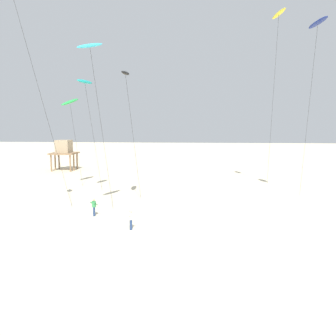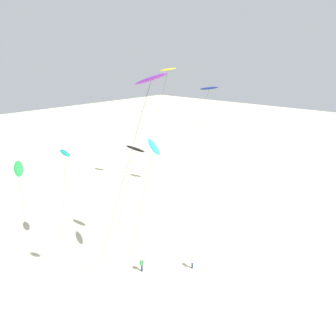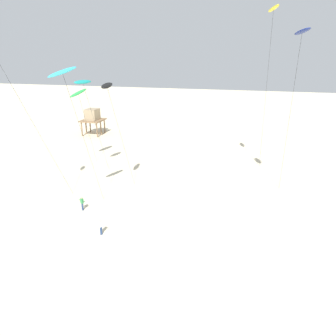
{
  "view_description": "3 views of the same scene",
  "coord_description": "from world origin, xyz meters",
  "px_view_note": "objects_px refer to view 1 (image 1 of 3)",
  "views": [
    {
      "loc": [
        3.14,
        -26.66,
        8.89
      ],
      "look_at": [
        0.48,
        5.69,
        4.76
      ],
      "focal_mm": 38.54,
      "sensor_mm": 36.0,
      "label": 1
    },
    {
      "loc": [
        -25.26,
        -14.46,
        23.17
      ],
      "look_at": [
        2.26,
        9.93,
        9.48
      ],
      "focal_mm": 31.03,
      "sensor_mm": 36.0,
      "label": 2
    },
    {
      "loc": [
        10.72,
        -21.93,
        17.14
      ],
      "look_at": [
        3.05,
        7.95,
        5.44
      ],
      "focal_mm": 32.97,
      "sensor_mm": 36.0,
      "label": 3
    }
  ],
  "objects_px": {
    "kite_green": "(70,102)",
    "kite_black": "(125,74)",
    "kite_yellow": "(279,16)",
    "kite_flyer_middle": "(131,219)",
    "kite_navy": "(318,24)",
    "kite_flyer_nearest": "(94,207)",
    "kite_cyan": "(90,47)",
    "kite_teal": "(85,82)",
    "stilt_house": "(64,149)"
  },
  "relations": [
    {
      "from": "kite_green",
      "to": "kite_black",
      "type": "height_order",
      "value": "kite_black"
    },
    {
      "from": "kite_yellow",
      "to": "kite_flyer_middle",
      "type": "bearing_deg",
      "value": -131.05
    },
    {
      "from": "kite_navy",
      "to": "kite_flyer_nearest",
      "type": "bearing_deg",
      "value": -163.46
    },
    {
      "from": "kite_black",
      "to": "kite_flyer_nearest",
      "type": "bearing_deg",
      "value": -128.72
    },
    {
      "from": "kite_green",
      "to": "kite_flyer_middle",
      "type": "distance_m",
      "value": 22.89
    },
    {
      "from": "kite_cyan",
      "to": "kite_yellow",
      "type": "bearing_deg",
      "value": 38.35
    },
    {
      "from": "kite_cyan",
      "to": "kite_flyer_nearest",
      "type": "xyz_separation_m",
      "value": [
        -0.55,
        1.73,
        -14.37
      ]
    },
    {
      "from": "kite_teal",
      "to": "kite_flyer_middle",
      "type": "xyz_separation_m",
      "value": [
        7.51,
        -12.52,
        -12.55
      ]
    },
    {
      "from": "kite_green",
      "to": "kite_navy",
      "type": "height_order",
      "value": "kite_navy"
    },
    {
      "from": "kite_navy",
      "to": "kite_flyer_middle",
      "type": "relative_size",
      "value": 11.6
    },
    {
      "from": "kite_yellow",
      "to": "kite_teal",
      "type": "xyz_separation_m",
      "value": [
        -22.47,
        -4.66,
        -8.09
      ]
    },
    {
      "from": "kite_cyan",
      "to": "kite_teal",
      "type": "height_order",
      "value": "kite_cyan"
    },
    {
      "from": "kite_green",
      "to": "kite_cyan",
      "type": "bearing_deg",
      "value": -63.89
    },
    {
      "from": "kite_teal",
      "to": "kite_flyer_middle",
      "type": "relative_size",
      "value": 8.28
    },
    {
      "from": "kite_black",
      "to": "kite_navy",
      "type": "relative_size",
      "value": 0.73
    },
    {
      "from": "kite_flyer_nearest",
      "to": "stilt_house",
      "type": "distance_m",
      "value": 35.29
    },
    {
      "from": "kite_flyer_nearest",
      "to": "kite_cyan",
      "type": "bearing_deg",
      "value": -72.47
    },
    {
      "from": "kite_black",
      "to": "kite_flyer_middle",
      "type": "relative_size",
      "value": 8.45
    },
    {
      "from": "kite_flyer_middle",
      "to": "kite_navy",
      "type": "bearing_deg",
      "value": 31.14
    },
    {
      "from": "kite_black",
      "to": "kite_teal",
      "type": "distance_m",
      "value": 7.78
    },
    {
      "from": "kite_flyer_middle",
      "to": "kite_black",
      "type": "bearing_deg",
      "value": 103.38
    },
    {
      "from": "kite_teal",
      "to": "kite_flyer_nearest",
      "type": "relative_size",
      "value": 8.28
    },
    {
      "from": "kite_teal",
      "to": "kite_cyan",
      "type": "bearing_deg",
      "value": -69.74
    },
    {
      "from": "kite_teal",
      "to": "stilt_house",
      "type": "distance_m",
      "value": 27.83
    },
    {
      "from": "kite_navy",
      "to": "kite_flyer_nearest",
      "type": "relative_size",
      "value": 11.6
    },
    {
      "from": "stilt_house",
      "to": "kite_green",
      "type": "bearing_deg",
      "value": -66.5
    },
    {
      "from": "kite_green",
      "to": "kite_yellow",
      "type": "bearing_deg",
      "value": 0.2
    },
    {
      "from": "kite_black",
      "to": "kite_navy",
      "type": "distance_m",
      "value": 20.2
    },
    {
      "from": "kite_flyer_nearest",
      "to": "kite_flyer_middle",
      "type": "distance_m",
      "value": 5.95
    },
    {
      "from": "kite_cyan",
      "to": "kite_flyer_middle",
      "type": "xyz_separation_m",
      "value": [
        3.77,
        -2.36,
        -14.37
      ]
    },
    {
      "from": "kite_flyer_nearest",
      "to": "stilt_house",
      "type": "relative_size",
      "value": 0.3
    },
    {
      "from": "kite_flyer_middle",
      "to": "kite_cyan",
      "type": "bearing_deg",
      "value": 147.89
    },
    {
      "from": "kite_green",
      "to": "kite_flyer_nearest",
      "type": "xyz_separation_m",
      "value": [
        6.67,
        -12.99,
        -10.55
      ]
    },
    {
      "from": "kite_navy",
      "to": "stilt_house",
      "type": "xyz_separation_m",
      "value": [
        -36.69,
        25.37,
        -14.83
      ]
    },
    {
      "from": "kite_yellow",
      "to": "kite_flyer_middle",
      "type": "distance_m",
      "value": 30.73
    },
    {
      "from": "kite_green",
      "to": "kite_black",
      "type": "relative_size",
      "value": 0.86
    },
    {
      "from": "kite_black",
      "to": "kite_flyer_middle",
      "type": "height_order",
      "value": "kite_black"
    },
    {
      "from": "kite_cyan",
      "to": "stilt_house",
      "type": "bearing_deg",
      "value": 114.66
    },
    {
      "from": "kite_yellow",
      "to": "kite_flyer_middle",
      "type": "height_order",
      "value": "kite_yellow"
    },
    {
      "from": "kite_teal",
      "to": "kite_navy",
      "type": "bearing_deg",
      "value": -4.43
    },
    {
      "from": "kite_black",
      "to": "kite_yellow",
      "type": "bearing_deg",
      "value": 30.58
    },
    {
      "from": "kite_black",
      "to": "kite_cyan",
      "type": "relative_size",
      "value": 0.88
    },
    {
      "from": "kite_navy",
      "to": "kite_teal",
      "type": "bearing_deg",
      "value": 175.57
    },
    {
      "from": "kite_navy",
      "to": "stilt_house",
      "type": "bearing_deg",
      "value": 145.34
    },
    {
      "from": "kite_flyer_middle",
      "to": "kite_teal",
      "type": "bearing_deg",
      "value": 120.98
    },
    {
      "from": "kite_cyan",
      "to": "kite_flyer_middle",
      "type": "distance_m",
      "value": 15.04
    },
    {
      "from": "kite_green",
      "to": "kite_flyer_nearest",
      "type": "bearing_deg",
      "value": -62.82
    },
    {
      "from": "kite_green",
      "to": "stilt_house",
      "type": "xyz_separation_m",
      "value": [
        -8.2,
        18.86,
        -7.46
      ]
    },
    {
      "from": "kite_green",
      "to": "kite_cyan",
      "type": "relative_size",
      "value": 0.76
    },
    {
      "from": "kite_navy",
      "to": "kite_green",
      "type": "bearing_deg",
      "value": 167.13
    }
  ]
}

